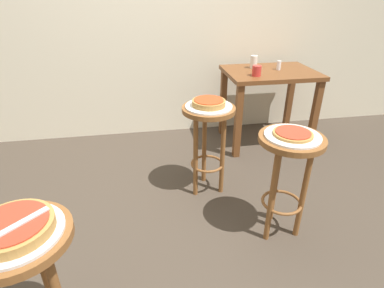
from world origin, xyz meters
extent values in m
plane|color=#42382D|center=(0.00, 0.00, 0.00)|extent=(6.00, 6.00, 0.00)
cylinder|color=brown|center=(-0.71, -0.73, 0.70)|extent=(0.39, 0.39, 0.03)
cylinder|color=brown|center=(-0.71, -0.61, 0.34)|extent=(0.04, 0.04, 0.68)
cylinder|color=silver|center=(-0.71, -0.73, 0.72)|extent=(0.34, 0.34, 0.01)
cylinder|color=#B78442|center=(-0.71, -0.73, 0.75)|extent=(0.28, 0.28, 0.04)
cylinder|color=#B23823|center=(-0.71, -0.73, 0.77)|extent=(0.25, 0.25, 0.01)
cylinder|color=brown|center=(0.63, -0.16, 0.70)|extent=(0.39, 0.39, 0.03)
cylinder|color=brown|center=(0.63, -0.04, 0.34)|extent=(0.04, 0.04, 0.68)
cylinder|color=brown|center=(0.53, -0.22, 0.34)|extent=(0.04, 0.04, 0.68)
cylinder|color=brown|center=(0.74, -0.22, 0.34)|extent=(0.04, 0.04, 0.68)
torus|color=brown|center=(0.63, -0.16, 0.24)|extent=(0.26, 0.26, 0.02)
cylinder|color=silver|center=(0.63, -0.16, 0.72)|extent=(0.33, 0.33, 0.01)
cylinder|color=#B78442|center=(0.63, -0.16, 0.74)|extent=(0.23, 0.23, 0.01)
cylinder|color=#B23823|center=(0.63, -0.16, 0.75)|extent=(0.20, 0.20, 0.01)
cylinder|color=brown|center=(0.26, 0.40, 0.70)|extent=(0.39, 0.39, 0.03)
cylinder|color=brown|center=(0.26, 0.52, 0.34)|extent=(0.04, 0.04, 0.68)
cylinder|color=brown|center=(0.15, 0.34, 0.34)|extent=(0.04, 0.04, 0.68)
cylinder|color=brown|center=(0.36, 0.34, 0.34)|extent=(0.04, 0.04, 0.68)
torus|color=brown|center=(0.26, 0.40, 0.24)|extent=(0.26, 0.26, 0.02)
cylinder|color=silver|center=(0.26, 0.40, 0.72)|extent=(0.34, 0.34, 0.01)
cylinder|color=#B78442|center=(0.26, 0.40, 0.75)|extent=(0.24, 0.24, 0.04)
cylinder|color=red|center=(0.26, 0.40, 0.77)|extent=(0.21, 0.21, 0.01)
cube|color=brown|center=(1.04, 1.16, 0.74)|extent=(0.87, 0.64, 0.04)
cube|color=brown|center=(0.65, 0.88, 0.36)|extent=(0.06, 0.06, 0.72)
cube|color=brown|center=(1.43, 0.88, 0.36)|extent=(0.06, 0.06, 0.72)
cube|color=brown|center=(0.65, 1.43, 0.36)|extent=(0.06, 0.06, 0.72)
cube|color=brown|center=(1.43, 1.43, 0.36)|extent=(0.06, 0.06, 0.72)
cylinder|color=red|center=(0.83, 1.00, 0.81)|extent=(0.08, 0.08, 0.09)
cylinder|color=silver|center=(0.91, 1.28, 0.82)|extent=(0.07, 0.07, 0.12)
cylinder|color=white|center=(1.13, 1.17, 0.81)|extent=(0.04, 0.04, 0.09)
cube|color=silver|center=(-0.68, -0.75, 0.78)|extent=(0.18, 0.17, 0.01)
camera|label=1|loc=(-0.22, -1.66, 1.52)|focal=28.94mm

